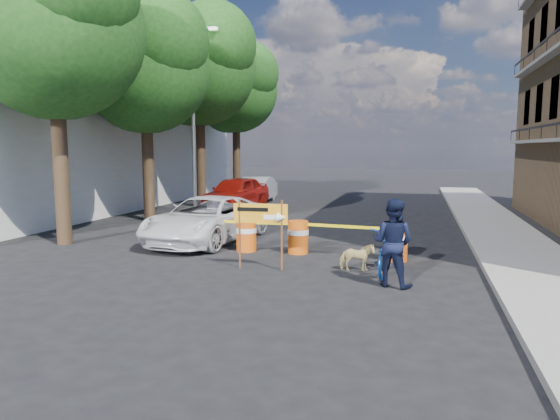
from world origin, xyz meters
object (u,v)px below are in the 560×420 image
Objects in this scene: barrel_mid_left at (246,235)px; barrel_far_right at (396,243)px; detour_sign at (267,219)px; suv_white at (207,219)px; pedestrian at (393,243)px; sedan_silver at (256,190)px; barrel_far_left at (180,231)px; dog at (357,257)px; barrel_mid_right at (298,236)px; bicycle at (392,228)px; sedan_red at (236,193)px.

barrel_mid_left is 1.00× the size of barrel_far_right.
suv_white is (-2.84, 2.95, -0.53)m from detour_sign.
pedestrian is 0.45× the size of sedan_silver.
barrel_mid_left is at bearing 117.11° from detour_sign.
barrel_far_left is at bearing 143.53° from detour_sign.
sedan_silver is at bearing 15.73° from dog.
sedan_silver reaches higher than barrel_mid_left.
barrel_mid_right is at bearing 175.07° from barrel_far_right.
suv_white is at bearing 168.74° from barrel_far_right.
dog is at bearing 7.05° from detour_sign.
detour_sign reaches higher than sedan_silver.
detour_sign is 2.90m from bicycle.
barrel_far_left is 0.48× the size of pedestrian.
barrel_mid_right is 1.14× the size of dog.
pedestrian is at bearing -64.17° from sedan_silver.
sedan_silver is at bearing 96.15° from sedan_red.
bicycle reaches higher than detour_sign.
barrel_far_left is 0.18× the size of suv_white.
bicycle reaches higher than barrel_mid_left.
barrel_far_right is 1.62m from dog.
sedan_red reaches higher than barrel_far_right.
suv_white reaches higher than barrel_far_right.
barrel_far_left is 1.04m from suv_white.
bicycle is (6.17, -1.60, 0.58)m from barrel_far_left.
detour_sign is at bearing -39.91° from suv_white.
bicycle is at bearing -67.64° from pedestrian.
detour_sign reaches higher than barrel_far_right.
barrel_mid_right is 2.41m from dog.
suv_white is (-5.78, 1.15, 0.23)m from barrel_far_right.
barrel_mid_right is 3.08m from bicycle.
bicycle is at bearing -17.50° from suv_white.
suv_white is at bearing 165.79° from bicycle.
barrel_far_left is 1.00× the size of barrel_mid_left.
suv_white is 8.20m from sedan_red.
sedan_silver is at bearing 113.37° from barrel_mid_right.
barrel_mid_right is at bearing 77.45° from detour_sign.
sedan_red reaches higher than barrel_far_left.
sedan_red is (-4.84, 10.90, -0.44)m from detour_sign.
sedan_red is 2.99m from sedan_silver.
sedan_silver is (0.00, 2.99, -0.10)m from sedan_red.
suv_white reaches higher than barrel_mid_right.
barrel_mid_left is at bearing 169.46° from bicycle.
sedan_red is at bearing 135.86° from bicycle.
pedestrian is (2.66, -2.67, 0.46)m from barrel_mid_right.
barrel_far_right is at bearing -1.74° from barrel_mid_left.
barrel_mid_right is 0.54× the size of detour_sign.
pedestrian is at bearing -76.32° from bicycle.
bicycle is (-0.08, 1.09, 0.13)m from pedestrian.
pedestrian reaches higher than barrel_mid_left.
sedan_red is at bearing 112.14° from barrel_mid_left.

